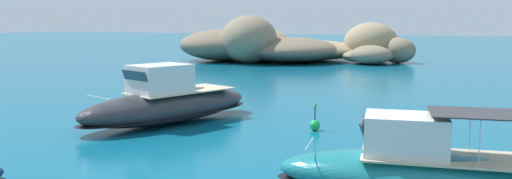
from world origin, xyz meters
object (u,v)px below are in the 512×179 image
Objects in this scene: islet_small at (374,47)px; channel_buoy at (315,124)px; motorboat_charcoal at (168,103)px; motorboat_teal at (418,171)px; islet_large at (266,46)px.

channel_buoy is at bearing -82.82° from islet_small.
islet_small is 1.12× the size of motorboat_charcoal.
channel_buoy is at bearing 125.27° from motorboat_teal.
islet_large is at bearing 117.49° from motorboat_teal.
islet_large is 18.56× the size of channel_buoy.
motorboat_charcoal is at bearing 153.01° from motorboat_teal.
islet_large is 58.08m from motorboat_teal.
islet_large reaches higher than islet_small.
islet_small reaches higher than channel_buoy.
islet_small is 8.84× the size of channel_buoy.
islet_small reaches higher than motorboat_charcoal.
islet_large is 2.10× the size of islet_small.
motorboat_teal is at bearing -54.73° from channel_buoy.
islet_large reaches higher than channel_buoy.
islet_large is 2.35× the size of motorboat_charcoal.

